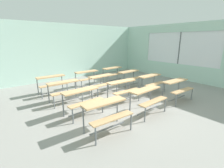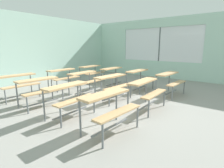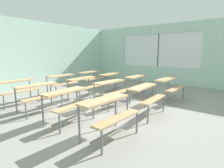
{
  "view_description": "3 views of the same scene",
  "coord_description": "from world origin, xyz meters",
  "views": [
    {
      "loc": [
        -3.48,
        -4.1,
        2.16
      ],
      "look_at": [
        0.18,
        0.41,
        0.54
      ],
      "focal_mm": 25.61,
      "sensor_mm": 36.0,
      "label": 1
    },
    {
      "loc": [
        -3.8,
        -3.3,
        1.6
      ],
      "look_at": [
        -0.03,
        -0.33,
        0.56
      ],
      "focal_mm": 28.0,
      "sensor_mm": 36.0,
      "label": 2
    },
    {
      "loc": [
        -3.8,
        -3.3,
        1.6
      ],
      "look_at": [
        -0.07,
        -0.38,
        0.74
      ],
      "focal_mm": 28.0,
      "sensor_mm": 36.0,
      "label": 3
    }
  ],
  "objects": [
    {
      "name": "desk_bench_r3c2",
      "position": [
        1.77,
        2.24,
        0.56
      ],
      "size": [
        1.12,
        0.63,
        0.74
      ],
      "rotation": [
        0.0,
        0.0,
        0.03
      ],
      "color": "tan",
      "rests_on": "ground"
    },
    {
      "name": "desk_bench_r1c0",
      "position": [
        -1.4,
        -0.17,
        0.56
      ],
      "size": [
        1.13,
        0.64,
        0.74
      ],
      "rotation": [
        0.0,
        0.0,
        0.05
      ],
      "color": "tan",
      "rests_on": "ground"
    },
    {
      "name": "desk_bench_r2c1",
      "position": [
        0.2,
        1.03,
        0.56
      ],
      "size": [
        1.13,
        0.64,
        0.74
      ],
      "rotation": [
        0.0,
        0.0,
        0.05
      ],
      "color": "tan",
      "rests_on": "ground"
    },
    {
      "name": "desk_bench_r3c0",
      "position": [
        -1.46,
        2.23,
        0.56
      ],
      "size": [
        1.12,
        0.62,
        0.74
      ],
      "rotation": [
        0.0,
        0.0,
        -0.03
      ],
      "color": "tan",
      "rests_on": "ground"
    },
    {
      "name": "desk_bench_r3c1",
      "position": [
        0.2,
        2.22,
        0.56
      ],
      "size": [
        1.1,
        0.59,
        0.74
      ],
      "rotation": [
        0.0,
        0.0,
        -0.0
      ],
      "color": "tan",
      "rests_on": "ground"
    },
    {
      "name": "desk_bench_r1c2",
      "position": [
        1.8,
        -0.19,
        0.56
      ],
      "size": [
        1.11,
        0.61,
        0.74
      ],
      "rotation": [
        0.0,
        0.0,
        -0.01
      ],
      "color": "tan",
      "rests_on": "ground"
    },
    {
      "name": "desk_bench_r2c2",
      "position": [
        1.77,
        1.01,
        0.56
      ],
      "size": [
        1.11,
        0.61,
        0.74
      ],
      "rotation": [
        0.0,
        0.0,
        0.02
      ],
      "color": "tan",
      "rests_on": "ground"
    },
    {
      "name": "wall_back",
      "position": [
        0.0,
        4.5,
        1.5
      ],
      "size": [
        10.0,
        0.12,
        3.0
      ],
      "primitive_type": "cube",
      "color": "silver",
      "rests_on": "ground"
    },
    {
      "name": "desk_bench_r2c0",
      "position": [
        -1.41,
        1.06,
        0.56
      ],
      "size": [
        1.12,
        0.63,
        0.74
      ],
      "rotation": [
        0.0,
        0.0,
        -0.04
      ],
      "color": "tan",
      "rests_on": "ground"
    },
    {
      "name": "desk_bench_r0c2",
      "position": [
        1.81,
        -1.32,
        0.56
      ],
      "size": [
        1.13,
        0.65,
        0.74
      ],
      "rotation": [
        0.0,
        0.0,
        -0.05
      ],
      "color": "tan",
      "rests_on": "ground"
    },
    {
      "name": "wall_right",
      "position": [
        5.0,
        -0.13,
        1.45
      ],
      "size": [
        0.12,
        9.0,
        3.0
      ],
      "color": "silver",
      "rests_on": "ground"
    },
    {
      "name": "desk_bench_r0c0",
      "position": [
        -1.4,
        -1.35,
        0.56
      ],
      "size": [
        1.13,
        0.64,
        0.74
      ],
      "rotation": [
        0.0,
        0.0,
        -0.05
      ],
      "color": "tan",
      "rests_on": "ground"
    },
    {
      "name": "desk_bench_r1c1",
      "position": [
        0.23,
        -0.16,
        0.56
      ],
      "size": [
        1.13,
        0.64,
        0.74
      ],
      "rotation": [
        0.0,
        0.0,
        -0.05
      ],
      "color": "tan",
      "rests_on": "ground"
    },
    {
      "name": "ground",
      "position": [
        0.0,
        0.0,
        -0.03
      ],
      "size": [
        10.0,
        9.0,
        0.05
      ],
      "primitive_type": "cube",
      "color": "gray"
    },
    {
      "name": "desk_bench_r0c1",
      "position": [
        0.16,
        -1.31,
        0.56
      ],
      "size": [
        1.12,
        0.63,
        0.74
      ],
      "rotation": [
        0.0,
        0.0,
        0.03
      ],
      "color": "tan",
      "rests_on": "ground"
    }
  ]
}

